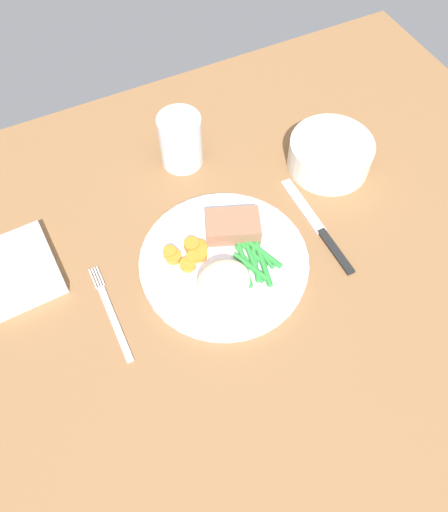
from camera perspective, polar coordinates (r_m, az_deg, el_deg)
dining_table at (r=79.20cm, az=1.06°, el=-1.31°), size 120.00×90.00×2.00cm
dinner_plate at (r=77.58cm, az=0.00°, el=-0.71°), size 25.87×25.87×1.60cm
meat_portion at (r=78.56cm, az=1.00°, el=3.39°), size 9.80×8.15×2.92cm
mashed_potatoes at (r=72.12cm, az=-0.05°, el=-2.88°), size 7.83×6.74×4.96cm
carrot_slices at (r=77.09cm, az=-4.04°, el=0.32°), size 6.80×5.32×1.30cm
green_beans at (r=76.59cm, az=3.48°, el=-0.37°), size 6.44×10.69×0.88cm
fork at (r=75.96cm, az=-12.59°, el=-6.26°), size 1.44×16.60×0.40cm
knife at (r=83.37cm, az=10.54°, el=3.24°), size 1.70×20.50×0.64cm
water_glass at (r=88.63cm, az=-4.87°, el=12.53°), size 7.31×7.31×9.65cm
salad_bowl at (r=90.26cm, az=11.88°, el=11.27°), size 14.27×14.27×5.34cm
napkin at (r=82.69cm, az=-22.04°, el=-1.41°), size 11.26×13.95×2.06cm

